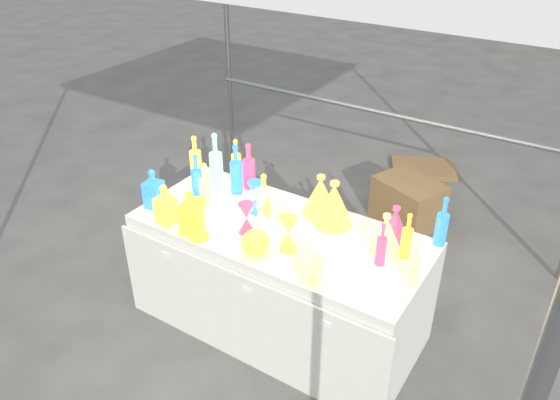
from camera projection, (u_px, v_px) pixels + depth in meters
The scene contains 30 objects.
ground at pixel (280, 321), 3.67m from camera, with size 80.00×80.00×0.00m, color slate.
display_table at pixel (279, 278), 3.47m from camera, with size 1.84×0.83×0.75m.
cardboard_box_closed at pixel (408, 202), 4.63m from camera, with size 0.54×0.39×0.39m, color olive.
cardboard_box_flat at pixel (423, 168), 5.53m from camera, with size 0.62×0.44×0.05m, color olive.
bottle_0 at pixel (195, 157), 3.77m from camera, with size 0.08×0.08×0.31m, color red, non-canonical shape.
bottle_1 at pixel (236, 169), 3.58m from camera, with size 0.08×0.08×0.35m, color #167C3A, non-canonical shape.
bottle_2 at pixel (236, 160), 3.73m from camera, with size 0.07×0.07×0.31m, color gold, non-canonical shape.
bottle_3 at pixel (249, 166), 3.64m from camera, with size 0.08×0.08×0.32m, color #1C2DA4, non-canonical shape.
bottle_4 at pixel (205, 185), 3.43m from camera, with size 0.07×0.07×0.31m, color #16738C, non-canonical shape.
bottle_5 at pixel (216, 161), 3.62m from camera, with size 0.09×0.09×0.40m, color #C02695, non-canonical shape.
bottle_6 at pixel (264, 196), 3.33m from camera, with size 0.08×0.08×0.30m, color red, non-canonical shape.
bottle_7 at pixel (197, 176), 3.53m from camera, with size 0.07×0.07×0.31m, color #167C3A, non-canonical shape.
decanter_0 at pixel (165, 204), 3.28m from camera, with size 0.10×0.10×0.26m, color red, non-canonical shape.
decanter_1 at pixel (191, 212), 3.18m from camera, with size 0.12×0.12×0.28m, color gold, non-canonical shape.
decanter_2 at pixel (153, 188), 3.44m from camera, with size 0.11×0.11×0.27m, color #167C3A, non-canonical shape.
hourglass_0 at pixel (198, 220), 3.14m from camera, with size 0.12×0.12×0.25m, color gold, non-canonical shape.
hourglass_1 at pixel (247, 218), 3.21m from camera, with size 0.10×0.10×0.19m, color #1C2DA4, non-canonical shape.
hourglass_3 at pixel (261, 209), 3.26m from camera, with size 0.11×0.11×0.23m, color #C02695, non-canonical shape.
hourglass_4 at pixel (288, 234), 3.05m from camera, with size 0.11×0.11×0.21m, color red, non-canonical shape.
hourglass_5 at pixel (256, 197), 3.40m from camera, with size 0.11×0.11×0.21m, color #167C3A, non-canonical shape.
globe_0 at pixel (256, 244), 3.04m from camera, with size 0.16×0.16×0.13m, color red, non-canonical shape.
globe_1 at pixel (310, 267), 2.86m from camera, with size 0.16×0.16×0.13m, color #16738C, non-canonical shape.
lampshade_0 at pixel (320, 195), 3.37m from camera, with size 0.23×0.23×0.27m, color #F7FC35, non-canonical shape.
lampshade_1 at pixel (334, 203), 3.26m from camera, with size 0.25×0.25×0.29m, color #F7FC35, non-canonical shape.
lampshade_2 at pixel (395, 224), 3.12m from camera, with size 0.19×0.19×0.23m, color #1C2DA4, non-canonical shape.
lampshade_3 at pixel (385, 232), 3.05m from camera, with size 0.19×0.19×0.23m, color #16738C, non-canonical shape.
bottle_8 at pixel (442, 221), 3.07m from camera, with size 0.07×0.07×0.31m, color #167C3A, non-canonical shape.
bottle_9 at pixel (407, 235), 2.97m from camera, with size 0.06×0.06×0.28m, color gold, non-canonical shape.
bottle_10 at pixel (382, 244), 2.92m from camera, with size 0.06×0.06×0.26m, color #1C2DA4, non-canonical shape.
bottle_11 at pixel (415, 263), 2.78m from camera, with size 0.06×0.06×0.26m, color #16738C, non-canonical shape.
Camera 1 is at (1.47, -2.31, 2.58)m, focal length 35.00 mm.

